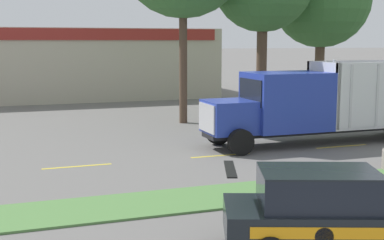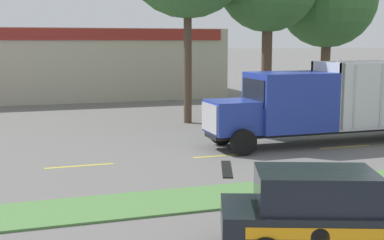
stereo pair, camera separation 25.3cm
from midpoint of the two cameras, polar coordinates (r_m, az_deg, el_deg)
The scene contains 7 objects.
grass_verge at distance 14.84m, azimuth 1.16°, elevation -8.37°, with size 120.00×2.18×0.06m, color #517F42.
centre_line_4 at distance 19.09m, azimuth -11.55°, elevation -4.82°, with size 2.40×0.14×0.01m, color yellow.
centre_line_5 at distance 20.42m, azimuth 3.70°, elevation -3.81°, with size 2.40×0.14×0.01m, color yellow.
centre_line_6 at distance 22.96m, azimuth 16.30°, elevation -2.76°, with size 2.40×0.14×0.01m, color yellow.
dump_truck_mid at distance 23.04m, azimuth 13.47°, elevation 1.49°, with size 11.67×2.59×3.58m.
rally_car at distance 11.38m, azimuth 14.45°, elevation -9.42°, with size 4.67×3.15×1.76m.
store_building_backdrop at distance 43.86m, azimuth -14.24°, elevation 5.93°, with size 24.60×12.10×5.25m.
Camera 2 is at (-4.65, -4.20, 4.31)m, focal length 50.00 mm.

